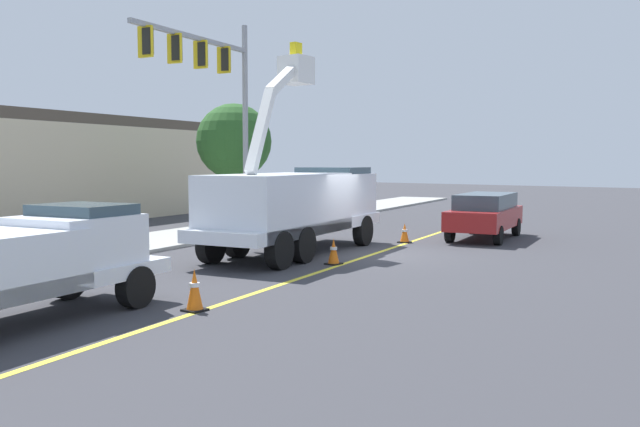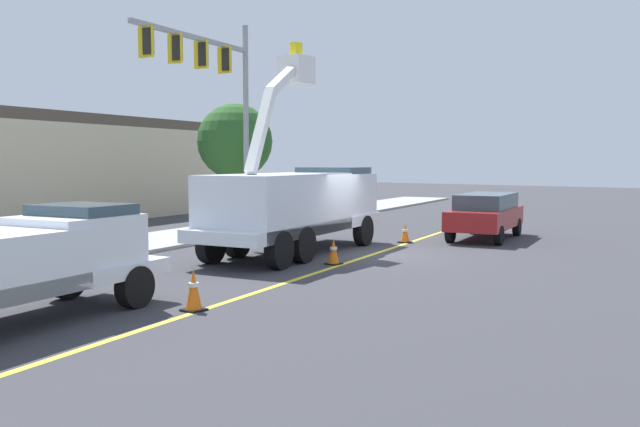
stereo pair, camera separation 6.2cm
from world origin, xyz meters
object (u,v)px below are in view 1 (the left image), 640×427
(service_pickup_truck, at_px, (20,262))
(traffic_cone_trailing, at_px, (405,233))
(utility_bucket_truck, at_px, (296,203))
(traffic_cone_mid_rear, at_px, (334,252))
(traffic_cone_mid_front, at_px, (195,290))
(passing_minivan, at_px, (485,213))
(traffic_signal_mast, at_px, (213,82))

(service_pickup_truck, xyz_separation_m, traffic_cone_trailing, (14.40, 0.09, -0.78))
(utility_bucket_truck, bearing_deg, traffic_cone_mid_rear, -118.12)
(traffic_cone_mid_front, bearing_deg, passing_minivan, 0.07)
(traffic_signal_mast, bearing_deg, traffic_cone_mid_rear, -110.10)
(traffic_cone_mid_front, bearing_deg, traffic_signal_mast, 43.17)
(utility_bucket_truck, relative_size, traffic_signal_mast, 1.02)
(traffic_signal_mast, bearing_deg, traffic_cone_mid_front, -136.83)
(passing_minivan, bearing_deg, traffic_cone_mid_rear, 172.61)
(traffic_cone_mid_front, bearing_deg, traffic_cone_mid_rear, 9.90)
(traffic_cone_mid_rear, bearing_deg, traffic_cone_mid_front, -170.10)
(utility_bucket_truck, distance_m, service_pickup_truck, 10.17)
(traffic_cone_mid_front, bearing_deg, traffic_cone_trailing, 8.99)
(service_pickup_truck, relative_size, traffic_cone_trailing, 8.41)
(passing_minivan, bearing_deg, traffic_cone_mid_front, -179.93)
(service_pickup_truck, distance_m, traffic_cone_mid_rear, 8.88)
(service_pickup_truck, distance_m, passing_minivan, 17.30)
(traffic_signal_mast, bearing_deg, traffic_cone_trailing, -66.29)
(traffic_cone_mid_rear, relative_size, traffic_cone_trailing, 1.05)
(passing_minivan, distance_m, traffic_signal_mast, 11.29)
(traffic_cone_mid_rear, xyz_separation_m, traffic_signal_mast, (2.69, 7.35, 5.49))
(utility_bucket_truck, xyz_separation_m, traffic_signal_mast, (1.47, 5.08, 4.25))
(traffic_cone_trailing, bearing_deg, traffic_cone_mid_rear, -172.05)
(service_pickup_truck, relative_size, traffic_signal_mast, 0.70)
(traffic_cone_mid_front, relative_size, traffic_cone_mid_rear, 1.13)
(passing_minivan, relative_size, traffic_signal_mast, 0.61)
(traffic_cone_trailing, relative_size, traffic_signal_mast, 0.08)
(service_pickup_truck, bearing_deg, traffic_cone_trailing, 0.35)
(traffic_cone_trailing, bearing_deg, passing_minivan, -33.61)
(traffic_cone_mid_front, relative_size, traffic_signal_mast, 0.10)
(service_pickup_truck, distance_m, traffic_cone_mid_front, 3.16)
(passing_minivan, xyz_separation_m, traffic_cone_trailing, (-2.81, 1.87, -0.63))
(passing_minivan, bearing_deg, utility_bucket_truck, 154.89)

